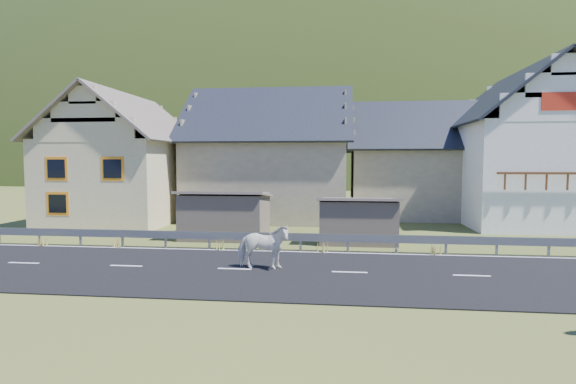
# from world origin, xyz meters

# --- Properties ---
(ground) EXTENTS (160.00, 160.00, 0.00)m
(ground) POSITION_xyz_m (0.00, 0.00, 0.00)
(ground) COLOR #3A4A20
(ground) RESTS_ON ground
(road) EXTENTS (60.00, 7.00, 0.04)m
(road) POSITION_xyz_m (0.00, 0.00, 0.02)
(road) COLOR black
(road) RESTS_ON ground
(lane_markings) EXTENTS (60.00, 6.60, 0.01)m
(lane_markings) POSITION_xyz_m (0.00, 0.00, 0.04)
(lane_markings) COLOR silver
(lane_markings) RESTS_ON road
(guardrail) EXTENTS (28.10, 0.09, 0.75)m
(guardrail) POSITION_xyz_m (-0.00, 3.68, 0.56)
(guardrail) COLOR #93969B
(guardrail) RESTS_ON ground
(shed_left) EXTENTS (4.30, 3.30, 2.40)m
(shed_left) POSITION_xyz_m (-2.00, 6.50, 1.10)
(shed_left) COLOR #6D5E53
(shed_left) RESTS_ON ground
(shed_right) EXTENTS (3.80, 2.90, 2.20)m
(shed_right) POSITION_xyz_m (4.50, 6.00, 1.00)
(shed_right) COLOR #6D5E53
(shed_right) RESTS_ON ground
(house_cream) EXTENTS (7.80, 9.80, 8.30)m
(house_cream) POSITION_xyz_m (-10.00, 12.00, 4.36)
(house_cream) COLOR beige
(house_cream) RESTS_ON ground
(house_stone_a) EXTENTS (10.80, 9.80, 8.90)m
(house_stone_a) POSITION_xyz_m (-1.00, 15.00, 4.63)
(house_stone_a) COLOR tan
(house_stone_a) RESTS_ON ground
(house_stone_b) EXTENTS (9.80, 8.80, 8.10)m
(house_stone_b) POSITION_xyz_m (9.00, 17.00, 4.24)
(house_stone_b) COLOR tan
(house_stone_b) RESTS_ON ground
(house_white) EXTENTS (8.80, 10.80, 9.70)m
(house_white) POSITION_xyz_m (15.00, 14.00, 5.06)
(house_white) COLOR white
(house_white) RESTS_ON ground
(mountain) EXTENTS (440.00, 280.00, 260.00)m
(mountain) POSITION_xyz_m (5.00, 180.00, -20.00)
(mountain) COLOR #253310
(mountain) RESTS_ON ground
(conifer_patch) EXTENTS (76.00, 50.00, 28.00)m
(conifer_patch) POSITION_xyz_m (-55.00, 110.00, 6.00)
(conifer_patch) COLOR black
(conifer_patch) RESTS_ON ground
(horse) EXTENTS (0.87, 1.89, 1.59)m
(horse) POSITION_xyz_m (0.99, 0.12, 0.84)
(horse) COLOR white
(horse) RESTS_ON road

